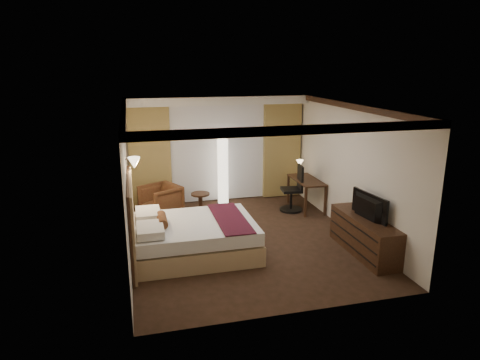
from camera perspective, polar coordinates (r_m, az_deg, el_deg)
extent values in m
cube|color=black|center=(8.80, 0.65, -7.91)|extent=(4.50, 5.50, 0.01)
cube|color=white|center=(8.13, 0.71, 9.87)|extent=(4.50, 5.50, 0.01)
cube|color=silver|center=(10.98, -3.06, 4.15)|extent=(4.50, 0.02, 2.70)
cube|color=silver|center=(8.10, -14.89, -0.40)|extent=(0.02, 5.50, 2.70)
cube|color=silver|center=(9.19, 14.36, 1.48)|extent=(0.02, 5.50, 2.70)
cube|color=white|center=(10.56, -2.88, 10.56)|extent=(4.50, 0.50, 0.20)
cube|color=silver|center=(10.92, -2.97, 3.55)|extent=(2.48, 0.04, 2.45)
cube|color=#A98D4D|center=(10.66, -11.90, 2.96)|extent=(1.00, 0.14, 2.45)
cube|color=#A98D4D|center=(11.31, 5.58, 3.92)|extent=(1.00, 0.14, 2.45)
imported|color=#512418|center=(10.14, -10.54, -2.54)|extent=(1.02, 1.05, 0.82)
imported|color=black|center=(8.18, 16.36, -3.02)|extent=(0.68, 1.04, 0.13)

